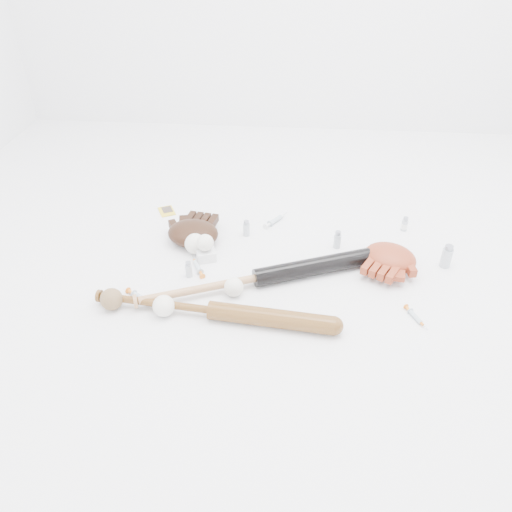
# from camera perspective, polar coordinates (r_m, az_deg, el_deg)

# --- Properties ---
(bat_dark) EXTENTS (0.86, 0.41, 0.07)m
(bat_dark) POSITION_cam_1_polar(r_m,az_deg,el_deg) (1.75, 0.15, -2.50)
(bat_dark) COLOR black
(bat_dark) RESTS_ON ground
(bat_wood) EXTENTS (0.84, 0.15, 0.06)m
(bat_wood) POSITION_cam_1_polar(r_m,az_deg,el_deg) (1.63, -5.09, -6.19)
(bat_wood) COLOR brown
(bat_wood) RESTS_ON ground
(glove_dark) EXTENTS (0.28, 0.28, 0.09)m
(glove_dark) POSITION_cam_1_polar(r_m,az_deg,el_deg) (1.99, -7.21, 2.63)
(glove_dark) COLOR black
(glove_dark) RESTS_ON ground
(glove_tan) EXTENTS (0.31, 0.31, 0.08)m
(glove_tan) POSITION_cam_1_polar(r_m,az_deg,el_deg) (1.90, 15.06, -0.13)
(glove_tan) COLOR maroon
(glove_tan) RESTS_ON ground
(trading_card) EXTENTS (0.09, 0.10, 0.00)m
(trading_card) POSITION_cam_1_polar(r_m,az_deg,el_deg) (2.23, -10.17, 5.07)
(trading_card) COLOR gold
(trading_card) RESTS_ON ground
(pedestal) EXTENTS (0.09, 0.09, 0.04)m
(pedestal) POSITION_cam_1_polar(r_m,az_deg,el_deg) (1.90, -5.74, 0.22)
(pedestal) COLOR white
(pedestal) RESTS_ON ground
(baseball_on_pedestal) EXTENTS (0.06, 0.06, 0.06)m
(baseball_on_pedestal) POSITION_cam_1_polar(r_m,az_deg,el_deg) (1.87, -5.84, 1.51)
(baseball_on_pedestal) COLOR white
(baseball_on_pedestal) RESTS_ON pedestal
(baseball_left) EXTENTS (0.07, 0.07, 0.07)m
(baseball_left) POSITION_cam_1_polar(r_m,az_deg,el_deg) (1.66, -10.50, -5.63)
(baseball_left) COLOR white
(baseball_left) RESTS_ON ground
(baseball_upper) EXTENTS (0.08, 0.08, 0.08)m
(baseball_upper) POSITION_cam_1_polar(r_m,az_deg,el_deg) (1.93, -6.97, 1.40)
(baseball_upper) COLOR white
(baseball_upper) RESTS_ON ground
(baseball_mid) EXTENTS (0.07, 0.07, 0.07)m
(baseball_mid) POSITION_cam_1_polar(r_m,az_deg,el_deg) (1.71, -2.56, -3.57)
(baseball_mid) COLOR white
(baseball_mid) RESTS_ON ground
(baseball_aged) EXTENTS (0.07, 0.07, 0.07)m
(baseball_aged) POSITION_cam_1_polar(r_m,az_deg,el_deg) (1.72, -16.18, -4.76)
(baseball_aged) COLOR brown
(baseball_aged) RESTS_ON ground
(syringe_0) EXTENTS (0.15, 0.11, 0.02)m
(syringe_0) POSITION_cam_1_polar(r_m,az_deg,el_deg) (1.75, -12.99, -4.66)
(syringe_0) COLOR #ADBCC6
(syringe_0) RESTS_ON ground
(syringe_1) EXTENTS (0.09, 0.15, 0.02)m
(syringe_1) POSITION_cam_1_polar(r_m,az_deg,el_deg) (1.86, -6.69, -1.22)
(syringe_1) COLOR #ADBCC6
(syringe_1) RESTS_ON ground
(syringe_2) EXTENTS (0.12, 0.15, 0.02)m
(syringe_2) POSITION_cam_1_polar(r_m,az_deg,el_deg) (2.12, 2.24, 4.11)
(syringe_2) COLOR #ADBCC6
(syringe_2) RESTS_ON ground
(syringe_3) EXTENTS (0.08, 0.13, 0.02)m
(syringe_3) POSITION_cam_1_polar(r_m,az_deg,el_deg) (1.72, 17.77, -6.64)
(syringe_3) COLOR #ADBCC6
(syringe_3) RESTS_ON ground
(vial_0) EXTENTS (0.03, 0.03, 0.07)m
(vial_0) POSITION_cam_1_polar(r_m,az_deg,el_deg) (1.97, 9.29, 1.88)
(vial_0) COLOR #ADB6BE
(vial_0) RESTS_ON ground
(vial_1) EXTENTS (0.02, 0.02, 0.06)m
(vial_1) POSITION_cam_1_polar(r_m,az_deg,el_deg) (2.14, 16.63, 3.55)
(vial_1) COLOR #ADB6BE
(vial_1) RESTS_ON ground
(vial_2) EXTENTS (0.03, 0.03, 0.07)m
(vial_2) POSITION_cam_1_polar(r_m,az_deg,el_deg) (2.02, -1.10, 3.21)
(vial_2) COLOR #ADB6BE
(vial_2) RESTS_ON ground
(vial_3) EXTENTS (0.04, 0.04, 0.09)m
(vial_3) POSITION_cam_1_polar(r_m,az_deg,el_deg) (1.97, 20.97, -0.00)
(vial_3) COLOR #ADB6BE
(vial_3) RESTS_ON ground
(vial_4) EXTENTS (0.02, 0.02, 0.06)m
(vial_4) POSITION_cam_1_polar(r_m,az_deg,el_deg) (1.81, -7.70, -1.50)
(vial_4) COLOR #ADB6BE
(vial_4) RESTS_ON ground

